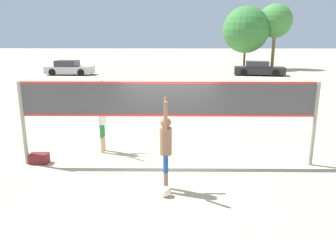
% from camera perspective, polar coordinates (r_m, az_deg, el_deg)
% --- Properties ---
extents(ground_plane, '(200.00, 200.00, 0.00)m').
position_cam_1_polar(ground_plane, '(9.44, 0.00, -7.68)').
color(ground_plane, '#C6B28C').
extents(volleyball_net, '(8.19, 0.11, 2.37)m').
position_cam_1_polar(volleyball_net, '(8.95, 0.00, 2.59)').
color(volleyball_net, gray).
rests_on(volleyball_net, ground_plane).
extents(player_spiker, '(0.28, 0.71, 2.21)m').
position_cam_1_polar(player_spiker, '(7.50, -0.40, -4.07)').
color(player_spiker, '#8C664C').
rests_on(player_spiker, ground_plane).
extents(player_blocker, '(0.28, 0.72, 2.22)m').
position_cam_1_polar(player_blocker, '(10.31, -11.50, 0.76)').
color(player_blocker, tan).
rests_on(player_blocker, ground_plane).
extents(volleyball, '(0.24, 0.24, 0.24)m').
position_cam_1_polar(volleyball, '(7.61, -0.36, -12.35)').
color(volleyball, silver).
rests_on(volleyball, ground_plane).
extents(gear_bag, '(0.51, 0.30, 0.30)m').
position_cam_1_polar(gear_bag, '(10.15, -21.48, -6.23)').
color(gear_bag, maroon).
rests_on(gear_bag, ground_plane).
extents(parked_car_near, '(4.52, 2.16, 1.38)m').
position_cam_1_polar(parked_car_near, '(33.35, -16.83, 8.61)').
color(parked_car_near, '#B7B7BC').
rests_on(parked_car_near, ground_plane).
extents(parked_car_mid, '(4.91, 2.65, 1.33)m').
position_cam_1_polar(parked_car_mid, '(32.70, 15.50, 8.56)').
color(parked_car_mid, '#232328').
rests_on(parked_car_mid, ground_plane).
extents(tree_left_cluster, '(3.72, 3.72, 7.18)m').
position_cam_1_polar(tree_left_cluster, '(39.98, 18.19, 16.05)').
color(tree_left_cluster, brown).
rests_on(tree_left_cluster, ground_plane).
extents(tree_right_cluster, '(5.16, 5.16, 6.94)m').
position_cam_1_polar(tree_right_cluster, '(38.99, 13.41, 15.05)').
color(tree_right_cluster, brown).
rests_on(tree_right_cluster, ground_plane).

